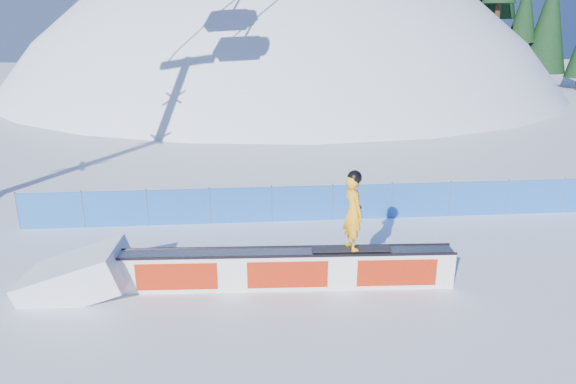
{
  "coord_description": "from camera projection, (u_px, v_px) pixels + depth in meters",
  "views": [
    {
      "loc": [
        -3.82,
        -11.29,
        6.24
      ],
      "look_at": [
        -2.64,
        2.46,
        1.69
      ],
      "focal_mm": 32.0,
      "sensor_mm": 36.0,
      "label": 1
    }
  ],
  "objects": [
    {
      "name": "ground",
      "position": [
        400.0,
        283.0,
        12.95
      ],
      "size": [
        160.0,
        160.0,
        0.0
      ],
      "primitive_type": "plane",
      "color": "white",
      "rests_on": "ground"
    },
    {
      "name": "snow_hill",
      "position": [
        281.0,
        247.0,
        58.32
      ],
      "size": [
        64.0,
        64.0,
        64.0
      ],
      "color": "white",
      "rests_on": "ground"
    },
    {
      "name": "safety_fence",
      "position": [
        362.0,
        202.0,
        17.01
      ],
      "size": [
        22.05,
        0.05,
        1.3
      ],
      "color": "blue",
      "rests_on": "ground"
    },
    {
      "name": "rail_box",
      "position": [
        287.0,
        269.0,
        12.62
      ],
      "size": [
        8.22,
        0.96,
        0.98
      ],
      "rotation": [
        0.0,
        0.0,
        -0.05
      ],
      "color": "white",
      "rests_on": "ground"
    },
    {
      "name": "snow_ramp",
      "position": [
        79.0,
        290.0,
        12.58
      ],
      "size": [
        2.66,
        1.73,
        1.61
      ],
      "primitive_type": null,
      "rotation": [
        0.0,
        -0.31,
        -0.05
      ],
      "color": "white",
      "rests_on": "ground"
    },
    {
      "name": "snowboarder",
      "position": [
        353.0,
        212.0,
        12.21
      ],
      "size": [
        1.94,
        0.78,
        2.01
      ],
      "rotation": [
        0.0,
        0.0,
        1.85
      ],
      "color": "black",
      "rests_on": "rail_box"
    }
  ]
}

